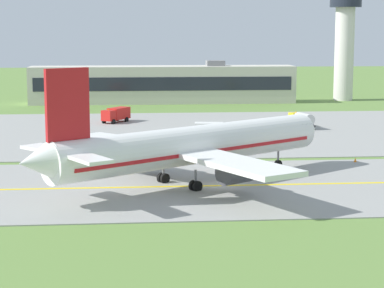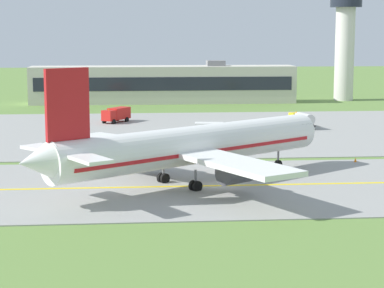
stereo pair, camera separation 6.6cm
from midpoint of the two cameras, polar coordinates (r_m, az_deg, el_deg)
name	(u,v)px [view 2 (the right image)]	position (r m, az deg, el deg)	size (l,w,h in m)	color
ground_plane	(217,187)	(75.89, 1.95, -3.34)	(500.00, 500.00, 0.00)	olive
taxiway_strip	(217,186)	(75.88, 1.96, -3.30)	(240.00, 28.00, 0.10)	gray
apron_pad	(247,130)	(118.26, 4.35, 1.06)	(140.00, 52.00, 0.10)	gray
taxiway_centreline	(217,186)	(75.86, 1.96, -3.26)	(220.00, 0.60, 0.01)	yellow
airplane_lead	(190,146)	(75.80, -0.13, -0.17)	(34.14, 28.88, 12.70)	white
service_truck_baggage	(215,130)	(107.58, 1.80, 1.11)	(6.21, 2.93, 2.60)	silver
service_truck_fuel	(302,119)	(121.68, 8.57, 1.91)	(3.42, 6.31, 2.65)	yellow
service_truck_catering	(116,114)	(128.56, -5.91, 2.33)	(5.12, 6.09, 2.60)	red
terminal_building	(164,84)	(163.39, -2.22, 4.66)	(58.56, 8.24, 9.39)	beige
control_tower	(345,31)	(172.58, 11.86, 8.60)	(7.60, 7.60, 26.21)	silver
traffic_cone_near_edge	(99,163)	(88.30, -7.25, -1.47)	(0.44, 0.44, 0.60)	orange
traffic_cone_mid_edge	(355,160)	(91.57, 12.64, -1.25)	(0.44, 0.44, 0.60)	orange
traffic_cone_far_edge	(165,162)	(88.09, -2.09, -1.43)	(0.44, 0.44, 0.60)	orange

